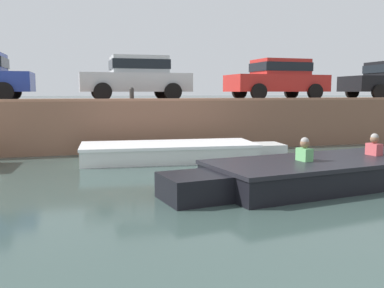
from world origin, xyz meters
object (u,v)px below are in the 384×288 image
(boat_moored_central_white, at_px, (177,152))
(mooring_bollard_mid, at_px, (132,94))
(car_left_inner_silver, at_px, (136,76))
(car_centre_red, at_px, (278,78))
(motorboat_passing, at_px, (325,172))

(boat_moored_central_white, distance_m, mooring_bollard_mid, 2.83)
(car_left_inner_silver, height_order, car_centre_red, same)
(boat_moored_central_white, height_order, car_centre_red, car_centre_red)
(car_centre_red, bearing_deg, boat_moored_central_white, -144.04)
(boat_moored_central_white, bearing_deg, car_left_inner_silver, 100.26)
(boat_moored_central_white, xyz_separation_m, car_left_inner_silver, (-0.64, 3.55, 2.25))
(boat_moored_central_white, distance_m, car_centre_red, 6.45)
(boat_moored_central_white, distance_m, car_left_inner_silver, 4.25)
(boat_moored_central_white, relative_size, mooring_bollard_mid, 13.37)
(boat_moored_central_white, relative_size, motorboat_passing, 0.87)
(motorboat_passing, bearing_deg, car_left_inner_silver, 110.70)
(car_left_inner_silver, relative_size, mooring_bollard_mid, 8.61)
(motorboat_passing, xyz_separation_m, car_left_inner_silver, (-2.87, 7.59, 2.22))
(car_centre_red, height_order, mooring_bollard_mid, car_centre_red)
(car_left_inner_silver, distance_m, car_centre_red, 5.54)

